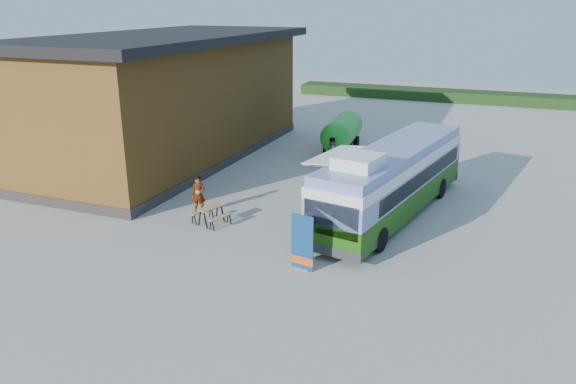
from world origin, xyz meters
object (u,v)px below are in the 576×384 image
at_px(picnic_table, 211,211).
at_px(person_b, 331,152).
at_px(person_a, 199,195).
at_px(slurry_tanker, 342,132).
at_px(banner, 302,247).
at_px(bus, 393,178).

xyz_separation_m(picnic_table, person_b, (2.13, 10.66, 0.27)).
height_order(picnic_table, person_a, person_a).
bearing_deg(person_a, slurry_tanker, 56.36).
bearing_deg(picnic_table, person_a, 157.24).
xyz_separation_m(person_b, slurry_tanker, (-0.35, 3.38, 0.48)).
relative_size(person_a, slurry_tanker, 0.28).
xyz_separation_m(banner, slurry_tanker, (-3.45, 16.70, 0.48)).
distance_m(picnic_table, person_b, 10.87).
bearing_deg(slurry_tanker, person_a, -107.83).
relative_size(picnic_table, person_b, 0.98).
distance_m(bus, person_a, 8.87).
distance_m(bus, person_b, 8.38).
relative_size(picnic_table, person_a, 0.97).
bearing_deg(person_b, picnic_table, 13.67).
bearing_deg(person_a, picnic_table, -61.18).
xyz_separation_m(banner, picnic_table, (-5.24, 2.66, -0.28)).
bearing_deg(bus, person_b, 137.16).
height_order(bus, picnic_table, bus).
bearing_deg(banner, picnic_table, 163.59).
bearing_deg(banner, person_b, 113.62).
bearing_deg(person_a, bus, -1.19).
distance_m(person_a, slurry_tanker, 13.36).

